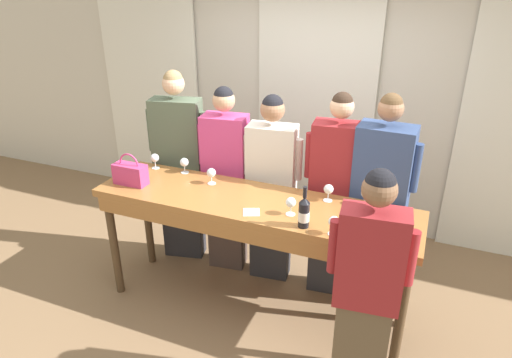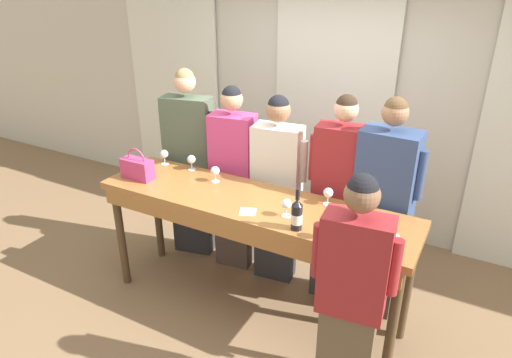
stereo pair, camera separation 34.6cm
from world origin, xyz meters
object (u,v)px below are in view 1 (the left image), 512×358
(wine_glass_back_left, at_px, (211,173))
(guest_navy_coat, at_px, (379,204))
(wine_glass_back_mid, at_px, (184,163))
(guest_pink_top, at_px, (226,180))
(host_pouring, at_px, (367,292))
(wine_glass_center_left, at_px, (334,222))
(wine_glass_front_mid, at_px, (366,194))
(wine_glass_front_right, at_px, (155,158))
(handbag, at_px, (130,174))
(guest_olive_jacket, at_px, (180,167))
(wine_bottle, at_px, (304,212))
(guest_cream_sweater, at_px, (271,189))
(guest_striped_shirt, at_px, (335,197))
(tasting_bar, at_px, (252,214))
(wine_glass_center_right, at_px, (329,190))
(wine_glass_center_mid, at_px, (291,203))
(wine_glass_front_left, at_px, (402,231))

(wine_glass_back_left, relative_size, guest_navy_coat, 0.07)
(wine_glass_back_mid, bearing_deg, guest_navy_coat, 8.91)
(guest_pink_top, height_order, host_pouring, guest_pink_top)
(wine_glass_center_left, distance_m, wine_glass_back_mid, 1.52)
(wine_glass_front_mid, relative_size, wine_glass_front_right, 1.00)
(handbag, relative_size, wine_glass_back_left, 2.04)
(wine_glass_center_left, height_order, guest_olive_jacket, guest_olive_jacket)
(wine_bottle, height_order, guest_cream_sweater, guest_cream_sweater)
(wine_glass_back_left, bearing_deg, guest_olive_jacket, 145.43)
(wine_glass_front_mid, bearing_deg, guest_striped_shirt, 136.98)
(tasting_bar, xyz_separation_m, wine_glass_center_right, (0.54, 0.23, 0.21))
(wine_glass_center_right, xyz_separation_m, wine_glass_back_left, (-0.96, -0.06, 0.00))
(wine_glass_back_left, bearing_deg, wine_glass_center_mid, -18.03)
(wine_glass_center_left, xyz_separation_m, guest_olive_jacket, (-1.65, 0.77, -0.17))
(wine_glass_front_left, distance_m, wine_glass_center_right, 0.71)
(handbag, height_order, guest_cream_sweater, guest_cream_sweater)
(wine_glass_front_mid, distance_m, guest_navy_coat, 0.34)
(wine_glass_front_left, relative_size, guest_pink_top, 0.08)
(handbag, distance_m, guest_striped_shirt, 1.70)
(wine_glass_center_mid, bearing_deg, wine_glass_back_mid, 161.66)
(host_pouring, bearing_deg, guest_pink_top, 143.36)
(wine_glass_center_right, relative_size, guest_cream_sweater, 0.08)
(wine_glass_front_mid, xyz_separation_m, host_pouring, (0.17, -0.82, -0.25))
(wine_glass_front_left, bearing_deg, wine_glass_back_mid, 166.15)
(wine_glass_back_mid, distance_m, guest_olive_jacket, 0.38)
(wine_glass_center_left, bearing_deg, guest_striped_shirt, 101.80)
(wine_glass_center_right, bearing_deg, wine_glass_back_left, -176.26)
(guest_pink_top, height_order, guest_cream_sweater, guest_pink_top)
(handbag, bearing_deg, tasting_bar, 4.77)
(guest_cream_sweater, relative_size, host_pouring, 1.03)
(tasting_bar, distance_m, wine_glass_center_mid, 0.41)
(wine_glass_front_mid, xyz_separation_m, wine_glass_center_right, (-0.28, -0.04, 0.00))
(handbag, distance_m, wine_glass_center_left, 1.73)
(wine_glass_center_mid, bearing_deg, host_pouring, -36.07)
(wine_glass_front_right, xyz_separation_m, guest_striped_shirt, (1.57, 0.27, -0.21))
(tasting_bar, xyz_separation_m, guest_olive_jacket, (-0.96, 0.53, 0.03))
(handbag, relative_size, host_pouring, 0.16)
(tasting_bar, xyz_separation_m, wine_glass_front_left, (1.12, -0.18, 0.21))
(wine_glass_center_mid, relative_size, wine_glass_center_right, 1.00)
(wine_bottle, height_order, wine_glass_back_left, wine_bottle)
(wine_glass_front_mid, xyz_separation_m, guest_pink_top, (-1.29, 0.26, -0.23))
(wine_glass_front_mid, height_order, guest_striped_shirt, guest_striped_shirt)
(host_pouring, bearing_deg, wine_glass_center_left, 132.86)
(tasting_bar, relative_size, handbag, 9.19)
(wine_glass_front_left, xyz_separation_m, guest_striped_shirt, (-0.59, 0.72, -0.21))
(tasting_bar, bearing_deg, guest_olive_jacket, 150.96)
(wine_glass_back_left, xyz_separation_m, guest_navy_coat, (1.31, 0.37, -0.20))
(host_pouring, bearing_deg, wine_glass_front_left, 69.76)
(wine_glass_front_right, xyz_separation_m, wine_glass_back_left, (0.61, -0.10, 0.00))
(wine_glass_front_mid, relative_size, host_pouring, 0.08)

